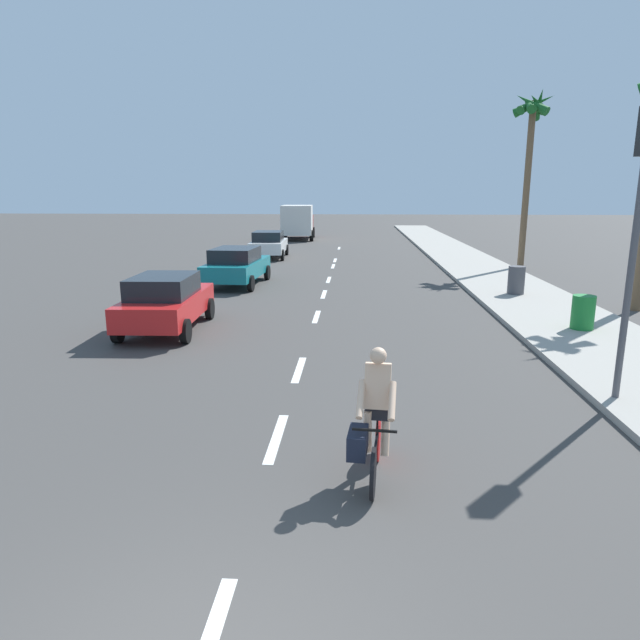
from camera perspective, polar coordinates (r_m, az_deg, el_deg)
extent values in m
plane|color=#423F3D|center=(23.67, 0.76, 3.75)|extent=(160.00, 160.00, 0.00)
cube|color=#9E998E|center=(26.33, 17.24, 4.25)|extent=(3.60, 80.00, 0.14)
cube|color=white|center=(8.95, -4.48, -11.93)|extent=(0.16, 1.80, 0.01)
cube|color=white|center=(12.16, -2.16, -5.10)|extent=(0.16, 1.80, 0.01)
cube|color=white|center=(17.29, -0.36, 0.35)|extent=(0.16, 1.80, 0.01)
cube|color=white|center=(21.15, 0.40, 2.66)|extent=(0.16, 1.80, 0.01)
cube|color=white|center=(24.74, 0.89, 4.16)|extent=(0.16, 1.80, 0.01)
cube|color=white|center=(29.39, 1.35, 5.54)|extent=(0.16, 1.80, 0.01)
cube|color=white|center=(32.03, 1.56, 6.15)|extent=(0.16, 1.80, 0.01)
cube|color=white|center=(39.19, 1.97, 7.38)|extent=(0.16, 1.80, 0.01)
cylinder|color=black|center=(7.23, 5.47, -15.44)|extent=(0.11, 0.66, 0.66)
cylinder|color=red|center=(8.17, 5.98, -11.97)|extent=(0.11, 0.66, 0.66)
cube|color=black|center=(7.62, 5.77, -12.38)|extent=(0.13, 0.94, 0.04)
cylinder|color=black|center=(7.72, 5.91, -10.11)|extent=(0.03, 0.03, 0.48)
cube|color=black|center=(7.06, 5.61, -11.20)|extent=(0.56, 0.08, 0.03)
cube|color=beige|center=(7.40, 5.95, -6.72)|extent=(0.37, 0.35, 0.63)
sphere|color=beige|center=(7.21, 6.00, -3.66)|extent=(0.22, 0.22, 0.22)
cube|color=black|center=(7.57, 5.91, -8.95)|extent=(0.34, 0.25, 0.28)
cube|color=black|center=(7.32, 3.89, -12.41)|extent=(0.29, 0.54, 0.32)
cylinder|color=beige|center=(7.64, 6.75, -11.36)|extent=(0.14, 0.32, 0.62)
cylinder|color=beige|center=(7.65, 4.92, -11.28)|extent=(0.13, 0.21, 0.63)
cylinder|color=beige|center=(7.18, 7.41, -8.24)|extent=(0.14, 0.49, 0.41)
cylinder|color=beige|center=(7.20, 4.20, -8.10)|extent=(0.14, 0.49, 0.41)
cube|color=red|center=(16.07, -15.44, 1.41)|extent=(1.92, 4.24, 0.64)
cube|color=black|center=(15.77, -15.78, 3.40)|extent=(1.63, 2.23, 0.56)
cylinder|color=black|center=(17.72, -16.78, 1.15)|extent=(0.21, 0.65, 0.64)
cylinder|color=black|center=(17.26, -11.25, 1.15)|extent=(0.21, 0.65, 0.64)
cylinder|color=black|center=(15.12, -20.05, -1.04)|extent=(0.21, 0.65, 0.64)
cylinder|color=black|center=(14.58, -13.63, -1.12)|extent=(0.21, 0.65, 0.64)
cube|color=#14727A|center=(23.53, -8.50, 5.25)|extent=(2.12, 4.61, 0.64)
cube|color=black|center=(23.25, -8.70, 6.64)|extent=(1.79, 2.43, 0.56)
cylinder|color=black|center=(25.30, -9.66, 4.89)|extent=(0.21, 0.65, 0.64)
cylinder|color=black|center=(24.84, -5.44, 4.87)|extent=(0.21, 0.65, 0.64)
cylinder|color=black|center=(22.40, -11.84, 3.78)|extent=(0.21, 0.65, 0.64)
cylinder|color=black|center=(21.88, -7.10, 3.75)|extent=(0.21, 0.65, 0.64)
cube|color=white|center=(33.45, -5.26, 7.57)|extent=(2.04, 4.51, 0.64)
cube|color=black|center=(33.18, -5.33, 8.56)|extent=(1.73, 2.37, 0.56)
cylinder|color=black|center=(35.09, -6.49, 7.18)|extent=(0.21, 0.65, 0.64)
cylinder|color=black|center=(34.89, -3.43, 7.20)|extent=(0.21, 0.65, 0.64)
cylinder|color=black|center=(32.12, -7.22, 6.64)|extent=(0.21, 0.65, 0.64)
cylinder|color=black|center=(31.90, -3.89, 6.67)|extent=(0.21, 0.65, 0.64)
cube|color=maroon|center=(48.94, -2.14, 9.88)|extent=(2.51, 2.45, 1.40)
cube|color=silver|center=(45.94, -2.36, 10.24)|extent=(2.59, 4.27, 2.30)
cylinder|color=black|center=(48.94, -3.57, 8.98)|extent=(0.32, 0.91, 0.90)
cylinder|color=black|center=(48.81, -0.72, 8.99)|extent=(0.32, 0.91, 0.90)
cylinder|color=black|center=(45.06, -3.96, 8.64)|extent=(0.32, 0.91, 0.90)
cylinder|color=black|center=(44.92, -0.88, 8.66)|extent=(0.32, 0.91, 0.90)
cylinder|color=brown|center=(29.62, 20.43, 12.59)|extent=(0.32, 0.32, 8.02)
cone|color=#195B23|center=(29.94, 21.55, 19.94)|extent=(0.64, 1.65, 1.50)
cone|color=#195B23|center=(30.15, 21.09, 19.92)|extent=(1.90, 1.25, 1.15)
cone|color=#195B23|center=(30.07, 20.67, 19.97)|extent=(1.46, 1.21, 1.14)
cone|color=#195B23|center=(29.84, 20.56, 20.04)|extent=(0.44, 1.59, 1.07)
cone|color=#195B23|center=(29.67, 20.89, 20.06)|extent=(1.63, 1.41, 1.39)
cone|color=#195B23|center=(29.75, 21.44, 20.00)|extent=(1.38, 1.21, 1.10)
cylinder|color=#4C4C51|center=(11.01, 29.37, 5.21)|extent=(0.12, 0.12, 5.20)
cylinder|color=#19722D|center=(16.68, 25.37, 0.72)|extent=(0.60, 0.60, 0.92)
cylinder|color=#47474C|center=(21.60, 19.49, 3.88)|extent=(0.60, 0.60, 1.02)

